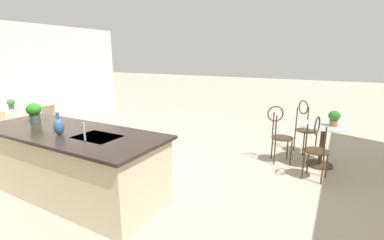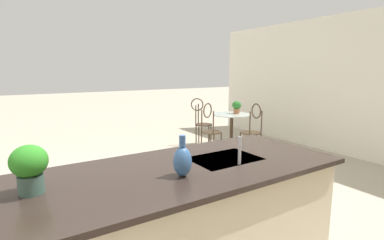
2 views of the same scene
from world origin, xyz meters
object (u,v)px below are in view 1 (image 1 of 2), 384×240
object	(u,v)px
writing_desk	(26,116)
potted_plant_counter_far	(34,111)
chair_by_island	(279,132)
potted_plant_on_desk	(11,103)
potted_plant_on_table	(334,117)
vase_on_counter	(59,126)
chair_near_window	(316,145)
bistro_table	(322,141)
chair_toward_desk	(305,124)

from	to	relation	value
writing_desk	potted_plant_counter_far	xyz separation A→B (m)	(-2.50, 1.24, 0.58)
chair_by_island	potted_plant_on_desk	bearing A→B (deg)	16.47
chair_by_island	potted_plant_on_table	bearing A→B (deg)	-166.49
potted_plant_counter_far	vase_on_counter	bearing A→B (deg)	165.60
chair_near_window	potted_plant_counter_far	xyz separation A→B (m)	(3.76, 2.03, 0.52)
potted_plant_on_table	potted_plant_counter_far	size ratio (longest dim) A/B	0.90
vase_on_counter	potted_plant_counter_far	bearing A→B (deg)	-14.40
chair_by_island	potted_plant_on_desk	distance (m)	5.74
bistro_table	potted_plant_on_desk	distance (m)	6.46
vase_on_counter	bistro_table	bearing A→B (deg)	-134.77
bistro_table	potted_plant_on_table	world-z (taller)	potted_plant_on_table
writing_desk	potted_plant_on_table	bearing A→B (deg)	-167.12
bistro_table	chair_by_island	distance (m)	0.73
potted_plant_on_table	vase_on_counter	size ratio (longest dim) A/B	0.92
potted_plant_on_desk	chair_near_window	bearing A→B (deg)	-169.47
writing_desk	vase_on_counter	world-z (taller)	vase_on_counter
writing_desk	chair_toward_desk	bearing A→B (deg)	-160.84
bistro_table	chair_by_island	world-z (taller)	chair_by_island
chair_toward_desk	potted_plant_on_table	world-z (taller)	chair_toward_desk
chair_toward_desk	writing_desk	world-z (taller)	chair_toward_desk
bistro_table	writing_desk	world-z (taller)	same
bistro_table	vase_on_counter	bearing A→B (deg)	45.23
chair_near_window	vase_on_counter	world-z (taller)	vase_on_counter
writing_desk	vase_on_counter	bearing A→B (deg)	156.66
chair_near_window	writing_desk	xyz separation A→B (m)	(6.26, 0.79, -0.06)
bistro_table	chair_toward_desk	size ratio (longest dim) A/B	0.77
potted_plant_on_table	potted_plant_on_desk	distance (m)	6.58
potted_plant_counter_far	bistro_table	bearing A→B (deg)	-144.67
chair_toward_desk	chair_by_island	bearing A→B (deg)	67.37
bistro_table	vase_on_counter	size ratio (longest dim) A/B	2.78
writing_desk	potted_plant_on_desk	distance (m)	0.52
chair_by_island	writing_desk	size ratio (longest dim) A/B	0.87
chair_by_island	vase_on_counter	bearing A→B (deg)	51.08
chair_near_window	potted_plant_on_desk	xyz separation A→B (m)	(6.14, 1.14, 0.29)
potted_plant_counter_far	potted_plant_on_desk	size ratio (longest dim) A/B	1.33
potted_plant_on_table	vase_on_counter	world-z (taller)	vase_on_counter
potted_plant_counter_far	chair_by_island	bearing A→B (deg)	-141.13
potted_plant_on_desk	chair_toward_desk	bearing A→B (deg)	-157.48
chair_near_window	potted_plant_on_desk	size ratio (longest dim) A/B	4.70
chair_by_island	writing_desk	world-z (taller)	chair_by_island
chair_toward_desk	potted_plant_on_desk	size ratio (longest dim) A/B	4.70
chair_toward_desk	vase_on_counter	bearing A→B (deg)	54.25
chair_toward_desk	potted_plant_on_desk	world-z (taller)	chair_toward_desk
writing_desk	potted_plant_on_desk	size ratio (longest dim) A/B	5.42
chair_near_window	writing_desk	world-z (taller)	chair_near_window
potted_plant_on_table	potted_plant_counter_far	bearing A→B (deg)	34.48
writing_desk	potted_plant_counter_far	bearing A→B (deg)	153.69
writing_desk	potted_plant_counter_far	distance (m)	2.85
writing_desk	potted_plant_counter_far	size ratio (longest dim) A/B	4.06
chair_by_island	bistro_table	bearing A→B (deg)	-164.81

